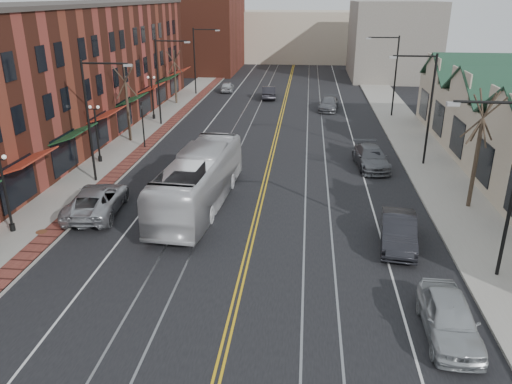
% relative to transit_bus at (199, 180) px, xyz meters
% --- Properties ---
extents(ground, '(160.00, 160.00, 0.00)m').
position_rel_transit_bus_xyz_m(ground, '(3.57, -12.66, -1.67)').
color(ground, black).
rests_on(ground, ground).
extents(sidewalk_left, '(4.00, 120.00, 0.15)m').
position_rel_transit_bus_xyz_m(sidewalk_left, '(-8.43, 7.34, -1.59)').
color(sidewalk_left, gray).
rests_on(sidewalk_left, ground).
extents(sidewalk_right, '(4.00, 120.00, 0.15)m').
position_rel_transit_bus_xyz_m(sidewalk_right, '(15.57, 7.34, -1.59)').
color(sidewalk_right, gray).
rests_on(sidewalk_right, ground).
extents(building_left, '(10.00, 50.00, 11.00)m').
position_rel_transit_bus_xyz_m(building_left, '(-15.43, 14.34, 3.83)').
color(building_left, maroon).
rests_on(building_left, ground).
extents(backdrop_left, '(14.00, 18.00, 14.00)m').
position_rel_transit_bus_xyz_m(backdrop_left, '(-12.43, 57.34, 5.33)').
color(backdrop_left, maroon).
rests_on(backdrop_left, ground).
extents(backdrop_mid, '(22.00, 14.00, 9.00)m').
position_rel_transit_bus_xyz_m(backdrop_mid, '(3.57, 72.34, 2.83)').
color(backdrop_mid, '#C6B298').
rests_on(backdrop_mid, ground).
extents(backdrop_right, '(12.00, 16.00, 11.00)m').
position_rel_transit_bus_xyz_m(backdrop_right, '(18.57, 52.34, 3.83)').
color(backdrop_right, slate).
rests_on(backdrop_right, ground).
extents(streetlight_l_1, '(3.33, 0.25, 8.00)m').
position_rel_transit_bus_xyz_m(streetlight_l_1, '(-7.47, 3.34, 3.36)').
color(streetlight_l_1, black).
rests_on(streetlight_l_1, sidewalk_left).
extents(streetlight_l_2, '(3.33, 0.25, 8.00)m').
position_rel_transit_bus_xyz_m(streetlight_l_2, '(-7.47, 19.34, 3.36)').
color(streetlight_l_2, black).
rests_on(streetlight_l_2, sidewalk_left).
extents(streetlight_l_3, '(3.33, 0.25, 8.00)m').
position_rel_transit_bus_xyz_m(streetlight_l_3, '(-7.47, 35.34, 3.36)').
color(streetlight_l_3, black).
rests_on(streetlight_l_3, sidewalk_left).
extents(streetlight_r_0, '(3.33, 0.25, 8.00)m').
position_rel_transit_bus_xyz_m(streetlight_r_0, '(14.62, -6.66, 3.36)').
color(streetlight_r_0, black).
rests_on(streetlight_r_0, sidewalk_right).
extents(streetlight_r_1, '(3.33, 0.25, 8.00)m').
position_rel_transit_bus_xyz_m(streetlight_r_1, '(14.62, 9.34, 3.36)').
color(streetlight_r_1, black).
rests_on(streetlight_r_1, sidewalk_right).
extents(streetlight_r_2, '(3.33, 0.25, 8.00)m').
position_rel_transit_bus_xyz_m(streetlight_r_2, '(14.62, 25.34, 3.36)').
color(streetlight_r_2, black).
rests_on(streetlight_r_2, sidewalk_right).
extents(lamppost_l_1, '(0.84, 0.28, 4.27)m').
position_rel_transit_bus_xyz_m(lamppost_l_1, '(-9.23, -4.66, 0.54)').
color(lamppost_l_1, black).
rests_on(lamppost_l_1, sidewalk_left).
extents(lamppost_l_2, '(0.84, 0.28, 4.27)m').
position_rel_transit_bus_xyz_m(lamppost_l_2, '(-9.23, 7.34, 0.54)').
color(lamppost_l_2, black).
rests_on(lamppost_l_2, sidewalk_left).
extents(lamppost_l_3, '(0.84, 0.28, 4.27)m').
position_rel_transit_bus_xyz_m(lamppost_l_3, '(-9.23, 21.34, 0.54)').
color(lamppost_l_3, black).
rests_on(lamppost_l_3, sidewalk_left).
extents(tree_left_near, '(1.78, 1.37, 6.48)m').
position_rel_transit_bus_xyz_m(tree_left_near, '(-8.93, 13.34, 1.85)').
color(tree_left_near, '#382B21').
rests_on(tree_left_near, sidewalk_left).
extents(tree_left_far, '(1.66, 1.28, 6.02)m').
position_rel_transit_bus_xyz_m(tree_left_far, '(-8.93, 29.34, 1.61)').
color(tree_left_far, '#382B21').
rests_on(tree_left_far, sidewalk_left).
extents(tree_right_mid, '(1.90, 1.46, 6.93)m').
position_rel_transit_bus_xyz_m(tree_right_mid, '(16.07, 1.34, 2.09)').
color(tree_right_mid, '#382B21').
rests_on(tree_right_mid, sidewalk_right).
extents(manhole_far, '(0.60, 0.60, 0.02)m').
position_rel_transit_bus_xyz_m(manhole_far, '(-7.63, -4.66, -1.51)').
color(manhole_far, '#592D19').
rests_on(manhole_far, sidewalk_left).
extents(traffic_signal, '(0.18, 0.15, 3.80)m').
position_rel_transit_bus_xyz_m(traffic_signal, '(-7.03, 11.34, 0.68)').
color(traffic_signal, black).
rests_on(traffic_signal, sidewalk_left).
extents(transit_bus, '(3.61, 12.12, 3.33)m').
position_rel_transit_bus_xyz_m(transit_bus, '(0.00, 0.00, 0.00)').
color(transit_bus, silver).
rests_on(transit_bus, ground).
extents(parked_suv, '(3.29, 6.12, 1.63)m').
position_rel_transit_bus_xyz_m(parked_suv, '(-5.73, -1.64, -0.85)').
color(parked_suv, '#9C9EA3').
rests_on(parked_suv, ground).
extents(parked_car_a, '(1.96, 4.64, 1.57)m').
position_rel_transit_bus_xyz_m(parked_car_a, '(11.79, -11.18, -0.88)').
color(parked_car_a, '#AAAEB2').
rests_on(parked_car_a, ground).
extents(parked_car_b, '(2.24, 4.96, 1.58)m').
position_rel_transit_bus_xyz_m(parked_car_b, '(11.07, -3.97, -0.88)').
color(parked_car_b, black).
rests_on(parked_car_b, ground).
extents(parked_car_c, '(2.65, 5.45, 1.53)m').
position_rel_transit_bus_xyz_m(parked_car_c, '(11.07, 8.46, -0.90)').
color(parked_car_c, slate).
rests_on(parked_car_c, ground).
extents(parked_car_d, '(1.84, 4.46, 1.51)m').
position_rel_transit_bus_xyz_m(parked_car_d, '(11.07, 8.27, -0.91)').
color(parked_car_d, black).
rests_on(parked_car_d, ground).
extents(distant_car_left, '(1.96, 4.71, 1.51)m').
position_rel_transit_bus_xyz_m(distant_car_left, '(1.52, 33.71, -0.91)').
color(distant_car_left, black).
rests_on(distant_car_left, ground).
extents(distant_car_right, '(2.54, 5.01, 1.39)m').
position_rel_transit_bus_xyz_m(distant_car_right, '(8.62, 27.85, -0.97)').
color(distant_car_right, slate).
rests_on(distant_car_right, ground).
extents(distant_car_far, '(1.78, 3.95, 1.32)m').
position_rel_transit_bus_xyz_m(distant_car_far, '(-4.26, 37.82, -1.01)').
color(distant_car_far, '#B8BBC0').
rests_on(distant_car_far, ground).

